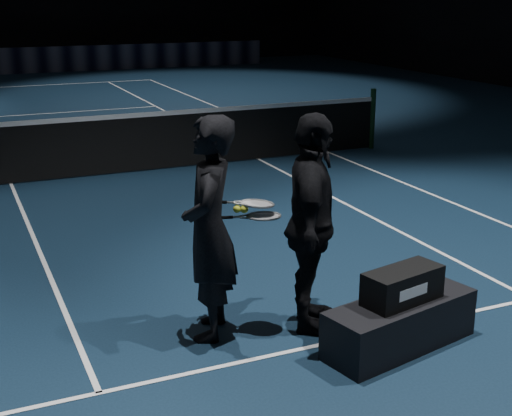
% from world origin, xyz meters
% --- Properties ---
extents(floor, '(36.00, 36.00, 0.00)m').
position_xyz_m(floor, '(0.00, 0.00, 0.00)').
color(floor, black).
rests_on(floor, ground).
extents(court_lines, '(10.98, 23.78, 0.01)m').
position_xyz_m(court_lines, '(0.00, 0.00, 0.00)').
color(court_lines, white).
rests_on(court_lines, floor).
extents(net_post_right, '(0.10, 0.10, 1.10)m').
position_xyz_m(net_post_right, '(6.40, 0.00, 0.55)').
color(net_post_right, black).
rests_on(net_post_right, floor).
extents(net_mesh, '(12.80, 0.02, 0.86)m').
position_xyz_m(net_mesh, '(0.00, 0.00, 0.45)').
color(net_mesh, black).
rests_on(net_mesh, floor).
extents(net_tape, '(12.80, 0.03, 0.07)m').
position_xyz_m(net_tape, '(0.00, 0.00, 0.92)').
color(net_tape, white).
rests_on(net_tape, net_mesh).
extents(player_bench, '(1.43, 0.75, 0.41)m').
position_xyz_m(player_bench, '(2.42, -6.68, 0.20)').
color(player_bench, black).
rests_on(player_bench, floor).
extents(racket_bag, '(0.73, 0.43, 0.27)m').
position_xyz_m(racket_bag, '(2.42, -6.68, 0.55)').
color(racket_bag, black).
rests_on(racket_bag, player_bench).
extents(bag_signature, '(0.31, 0.07, 0.09)m').
position_xyz_m(bag_signature, '(2.42, -6.83, 0.55)').
color(bag_signature, white).
rests_on(bag_signature, racket_bag).
extents(player_a, '(0.71, 0.81, 1.88)m').
position_xyz_m(player_a, '(1.09, -5.82, 0.94)').
color(player_a, black).
rests_on(player_a, floor).
extents(player_b, '(0.92, 1.19, 1.88)m').
position_xyz_m(player_b, '(1.90, -6.06, 0.94)').
color(player_b, black).
rests_on(player_b, floor).
extents(racket_lower, '(0.71, 0.40, 0.03)m').
position_xyz_m(racket_lower, '(1.52, -5.95, 1.03)').
color(racket_lower, black).
rests_on(racket_lower, player_a).
extents(racket_upper, '(0.71, 0.36, 0.10)m').
position_xyz_m(racket_upper, '(1.48, -5.90, 1.13)').
color(racket_upper, black).
rests_on(racket_upper, player_b).
extents(tennis_balls, '(0.12, 0.10, 0.12)m').
position_xyz_m(tennis_balls, '(1.33, -5.89, 1.12)').
color(tennis_balls, yellow).
rests_on(tennis_balls, racket_upper).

